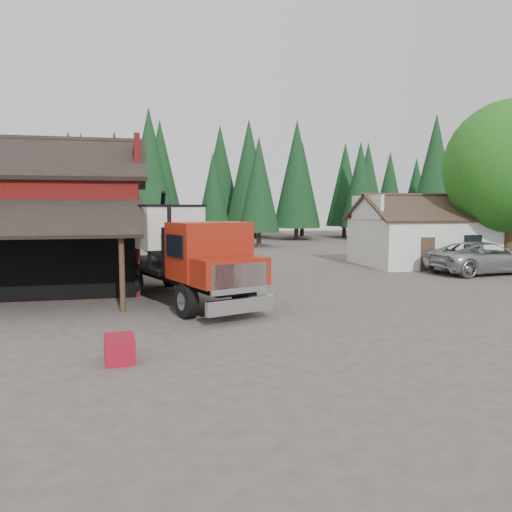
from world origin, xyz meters
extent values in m
plane|color=#493F39|center=(0.00, 0.00, 0.00)|extent=(120.00, 120.00, 0.00)
cube|color=maroon|center=(-11.00, 10.00, 2.50)|extent=(12.00, 10.00, 5.00)
cube|color=black|center=(-11.00, 12.50, 6.00)|extent=(12.80, 5.53, 2.35)
cube|color=maroon|center=(-5.00, 10.00, 6.00)|extent=(0.25, 7.00, 2.00)
cylinder|color=#382619|center=(-5.60, 2.10, 1.40)|extent=(0.20, 0.20, 2.80)
cube|color=silver|center=(13.00, 13.00, 1.50)|extent=(8.00, 6.00, 3.00)
cube|color=#38281E|center=(13.00, 11.50, 3.75)|extent=(8.60, 3.42, 1.80)
cube|color=#38281E|center=(13.00, 14.50, 3.75)|extent=(8.60, 3.42, 1.80)
cube|color=silver|center=(9.00, 13.00, 3.75)|extent=(0.20, 4.20, 1.50)
cube|color=silver|center=(17.00, 13.00, 3.75)|extent=(0.20, 4.20, 1.50)
cube|color=#38281E|center=(11.50, 9.98, 1.00)|extent=(0.90, 0.06, 2.00)
cube|color=black|center=(14.50, 9.98, 1.60)|extent=(1.20, 0.06, 1.00)
cylinder|color=#382619|center=(17.00, 10.00, 1.60)|extent=(0.60, 0.60, 3.20)
sphere|color=#176316|center=(17.00, 10.00, 6.20)|extent=(8.00, 8.00, 8.00)
sphere|color=#176316|center=(15.80, 10.80, 5.00)|extent=(4.40, 4.40, 4.40)
cylinder|color=#382619|center=(6.00, 30.00, 0.80)|extent=(0.44, 0.44, 1.60)
cone|color=black|center=(6.00, 30.00, 5.90)|extent=(3.96, 3.96, 9.00)
cylinder|color=#382619|center=(22.00, 26.00, 0.80)|extent=(0.44, 0.44, 1.60)
cone|color=black|center=(22.00, 26.00, 6.90)|extent=(4.84, 4.84, 11.00)
cylinder|color=#382619|center=(-4.00, 34.00, 0.80)|extent=(0.44, 0.44, 1.60)
cone|color=black|center=(-4.00, 34.00, 7.40)|extent=(5.28, 5.28, 12.00)
cylinder|color=black|center=(-3.46, 0.55, 0.60)|extent=(0.77, 1.25, 1.20)
cylinder|color=black|center=(-1.31, 1.33, 0.60)|extent=(0.77, 1.25, 1.20)
cylinder|color=black|center=(-5.24, 5.45, 0.60)|extent=(0.77, 1.25, 1.20)
cylinder|color=black|center=(-3.10, 6.23, 0.60)|extent=(0.77, 1.25, 1.20)
cylinder|color=black|center=(-5.76, 6.88, 0.60)|extent=(0.77, 1.25, 1.20)
cylinder|color=black|center=(-3.62, 7.66, 0.60)|extent=(0.77, 1.25, 1.20)
cube|color=black|center=(-3.57, 4.20, 1.03)|extent=(4.32, 9.19, 0.43)
cube|color=silver|center=(-1.81, -0.65, 0.60)|extent=(2.42, 1.04, 0.49)
cube|color=silver|center=(-1.85, -0.54, 1.47)|extent=(1.98, 0.81, 0.98)
cube|color=maroon|center=(-2.07, 0.07, 1.63)|extent=(2.78, 2.16, 0.92)
cube|color=maroon|center=(-2.55, 1.40, 2.23)|extent=(3.08, 2.63, 2.01)
cube|color=black|center=(-2.26, 0.58, 2.55)|extent=(2.17, 0.86, 0.98)
cylinder|color=black|center=(-3.91, 1.94, 2.83)|extent=(0.19, 0.19, 1.96)
cube|color=black|center=(-2.92, 2.42, 2.17)|extent=(2.55, 1.03, 1.74)
cube|color=black|center=(-4.09, 5.63, 1.33)|extent=(4.76, 6.87, 0.17)
cube|color=silver|center=(-4.09, 5.63, 2.93)|extent=(3.57, 4.22, 1.74)
cone|color=silver|center=(-4.09, 5.63, 1.85)|extent=(3.06, 3.06, 0.76)
cube|color=black|center=(-4.09, 5.63, 3.82)|extent=(3.71, 4.36, 0.09)
cylinder|color=black|center=(-4.00, 7.29, 2.83)|extent=(0.40, 2.41, 3.32)
cube|color=maroon|center=(-5.60, 7.86, 1.63)|extent=(0.91, 1.04, 0.49)
cylinder|color=silver|center=(-1.62, 2.49, 0.92)|extent=(0.94, 1.23, 0.61)
imported|color=#ACAFB4|center=(14.00, 8.29, 0.91)|extent=(6.80, 3.69, 1.81)
cube|color=maroon|center=(-5.48, -3.82, 0.30)|extent=(0.80, 1.16, 0.60)
camera|label=1|loc=(-4.88, -16.20, 3.77)|focal=35.00mm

